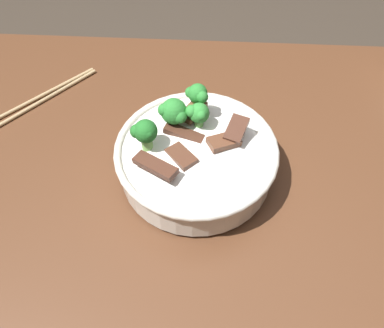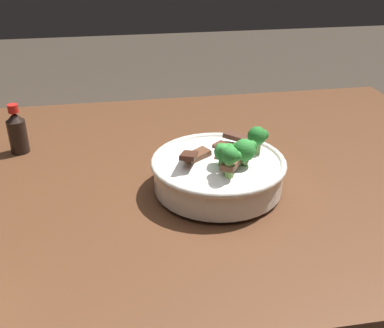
{
  "view_description": "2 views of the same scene",
  "coord_description": "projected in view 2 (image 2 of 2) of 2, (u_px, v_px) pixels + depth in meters",
  "views": [
    {
      "loc": [
        0.01,
        0.33,
        1.34
      ],
      "look_at": [
        0.03,
        -0.08,
        0.82
      ],
      "focal_mm": 39.56,
      "sensor_mm": 36.0,
      "label": 1
    },
    {
      "loc": [
        -0.16,
        -0.86,
        1.25
      ],
      "look_at": [
        -0.02,
        -0.05,
        0.82
      ],
      "focal_mm": 43.86,
      "sensor_mm": 36.0,
      "label": 2
    }
  ],
  "objects": [
    {
      "name": "dining_table",
      "position": [
        196.0,
        208.0,
        1.04
      ],
      "size": [
        1.3,
        0.92,
        0.77
      ],
      "color": "#56331E",
      "rests_on": "ground"
    },
    {
      "name": "soy_sauce_bottle",
      "position": [
        17.0,
        132.0,
        1.05
      ],
      "size": [
        0.04,
        0.04,
        0.11
      ],
      "color": "black",
      "rests_on": "dining_table"
    },
    {
      "name": "rice_bowl",
      "position": [
        219.0,
        169.0,
        0.9
      ],
      "size": [
        0.26,
        0.26,
        0.13
      ],
      "color": "silver",
      "rests_on": "dining_table"
    }
  ]
}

